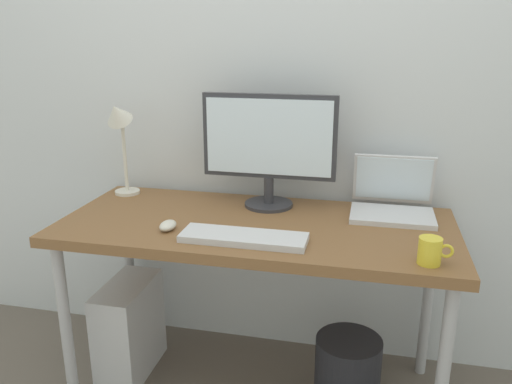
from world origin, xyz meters
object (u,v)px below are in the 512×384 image
at_px(laptop, 393,200).
at_px(monitor, 269,144).
at_px(coffee_mug, 430,251).
at_px(wastebasket, 347,373).
at_px(desk_lamp, 119,128).
at_px(mouse, 168,225).
at_px(keyboard, 245,238).
at_px(computer_tower, 130,328).
at_px(desk, 256,238).

bearing_deg(laptop, monitor, -177.88).
xyz_separation_m(coffee_mug, wastebasket, (-0.23, 0.22, -0.64)).
height_order(desk_lamp, mouse, desk_lamp).
distance_m(mouse, wastebasket, 0.92).
height_order(laptop, mouse, laptop).
bearing_deg(keyboard, coffee_mug, -4.89).
xyz_separation_m(mouse, computer_tower, (-0.27, 0.16, -0.56)).
relative_size(desk_lamp, wastebasket, 1.44).
xyz_separation_m(laptop, mouse, (-0.80, -0.37, -0.04)).
bearing_deg(desk, monitor, 87.63).
height_order(laptop, computer_tower, laptop).
distance_m(desk, computer_tower, 0.74).
xyz_separation_m(desk_lamp, keyboard, (0.65, -0.39, -0.29)).
xyz_separation_m(mouse, wastebasket, (0.67, 0.13, -0.62)).
bearing_deg(monitor, computer_tower, -161.23).
height_order(monitor, mouse, monitor).
height_order(monitor, computer_tower, monitor).
bearing_deg(laptop, desk, -156.83).
relative_size(keyboard, mouse, 4.89).
bearing_deg(monitor, laptop, 2.12).
bearing_deg(desk_lamp, wastebasket, -11.98).
distance_m(laptop, keyboard, 0.65).
bearing_deg(desk_lamp, keyboard, -30.93).
bearing_deg(desk_lamp, coffee_mug, -19.36).
bearing_deg(wastebasket, laptop, 60.99).
relative_size(keyboard, coffee_mug, 4.09).
distance_m(computer_tower, wastebasket, 0.95).
relative_size(coffee_mug, wastebasket, 0.36).
relative_size(computer_tower, wastebasket, 1.40).
relative_size(desk, mouse, 16.61).
relative_size(monitor, wastebasket, 1.82).
distance_m(desk, desk_lamp, 0.77).
relative_size(keyboard, wastebasket, 1.47).
bearing_deg(monitor, coffee_mug, -36.21).
bearing_deg(desk, laptop, 23.17).
xyz_separation_m(desk, wastebasket, (0.38, -0.02, -0.54)).
distance_m(mouse, coffee_mug, 0.91).
xyz_separation_m(monitor, keyboard, (-0.00, -0.39, -0.25)).
bearing_deg(coffee_mug, computer_tower, 168.21).
bearing_deg(coffee_mug, monitor, 143.79).
bearing_deg(keyboard, desk, 91.16).
relative_size(mouse, computer_tower, 0.21).
bearing_deg(keyboard, desk_lamp, 149.07).
bearing_deg(laptop, mouse, -155.31).
distance_m(keyboard, computer_tower, 0.82).
relative_size(laptop, desk_lamp, 0.74).
distance_m(desk_lamp, coffee_mug, 1.36).
xyz_separation_m(desk, monitor, (0.01, 0.20, 0.33)).
xyz_separation_m(monitor, coffee_mug, (0.60, -0.44, -0.22)).
height_order(desk, desk_lamp, desk_lamp).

